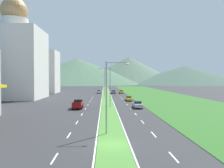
# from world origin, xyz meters

# --- Properties ---
(ground_plane) EXTENTS (600.00, 600.00, 0.00)m
(ground_plane) POSITION_xyz_m (0.00, 0.00, 0.00)
(ground_plane) COLOR #2D2D30
(grass_median) EXTENTS (3.20, 240.00, 0.06)m
(grass_median) POSITION_xyz_m (0.00, 60.00, 0.03)
(grass_median) COLOR #477F33
(grass_median) RESTS_ON ground_plane
(grass_verge_right) EXTENTS (24.00, 240.00, 0.06)m
(grass_verge_right) POSITION_xyz_m (20.60, 60.00, 0.03)
(grass_verge_right) COLOR #2D6023
(grass_verge_right) RESTS_ON ground_plane
(lane_dash_left_2) EXTENTS (0.16, 2.80, 0.01)m
(lane_dash_left_2) POSITION_xyz_m (-5.10, -3.82, 0.01)
(lane_dash_left_2) COLOR silver
(lane_dash_left_2) RESTS_ON ground_plane
(lane_dash_left_3) EXTENTS (0.16, 2.80, 0.01)m
(lane_dash_left_3) POSITION_xyz_m (-5.10, 4.27, 0.01)
(lane_dash_left_3) COLOR silver
(lane_dash_left_3) RESTS_ON ground_plane
(lane_dash_left_4) EXTENTS (0.16, 2.80, 0.01)m
(lane_dash_left_4) POSITION_xyz_m (-5.10, 12.35, 0.01)
(lane_dash_left_4) COLOR silver
(lane_dash_left_4) RESTS_ON ground_plane
(lane_dash_left_5) EXTENTS (0.16, 2.80, 0.01)m
(lane_dash_left_5) POSITION_xyz_m (-5.10, 20.44, 0.01)
(lane_dash_left_5) COLOR silver
(lane_dash_left_5) RESTS_ON ground_plane
(lane_dash_left_6) EXTENTS (0.16, 2.80, 0.01)m
(lane_dash_left_6) POSITION_xyz_m (-5.10, 28.53, 0.01)
(lane_dash_left_6) COLOR silver
(lane_dash_left_6) RESTS_ON ground_plane
(lane_dash_left_7) EXTENTS (0.16, 2.80, 0.01)m
(lane_dash_left_7) POSITION_xyz_m (-5.10, 36.62, 0.01)
(lane_dash_left_7) COLOR silver
(lane_dash_left_7) RESTS_ON ground_plane
(lane_dash_left_8) EXTENTS (0.16, 2.80, 0.01)m
(lane_dash_left_8) POSITION_xyz_m (-5.10, 44.71, 0.01)
(lane_dash_left_8) COLOR silver
(lane_dash_left_8) RESTS_ON ground_plane
(lane_dash_left_9) EXTENTS (0.16, 2.80, 0.01)m
(lane_dash_left_9) POSITION_xyz_m (-5.10, 52.80, 0.01)
(lane_dash_left_9) COLOR silver
(lane_dash_left_9) RESTS_ON ground_plane
(lane_dash_left_10) EXTENTS (0.16, 2.80, 0.01)m
(lane_dash_left_10) POSITION_xyz_m (-5.10, 60.88, 0.01)
(lane_dash_left_10) COLOR silver
(lane_dash_left_10) RESTS_ON ground_plane
(lane_dash_right_2) EXTENTS (0.16, 2.80, 0.01)m
(lane_dash_right_2) POSITION_xyz_m (5.10, -3.82, 0.01)
(lane_dash_right_2) COLOR silver
(lane_dash_right_2) RESTS_ON ground_plane
(lane_dash_right_3) EXTENTS (0.16, 2.80, 0.01)m
(lane_dash_right_3) POSITION_xyz_m (5.10, 4.27, 0.01)
(lane_dash_right_3) COLOR silver
(lane_dash_right_3) RESTS_ON ground_plane
(lane_dash_right_4) EXTENTS (0.16, 2.80, 0.01)m
(lane_dash_right_4) POSITION_xyz_m (5.10, 12.35, 0.01)
(lane_dash_right_4) COLOR silver
(lane_dash_right_4) RESTS_ON ground_plane
(lane_dash_right_5) EXTENTS (0.16, 2.80, 0.01)m
(lane_dash_right_5) POSITION_xyz_m (5.10, 20.44, 0.01)
(lane_dash_right_5) COLOR silver
(lane_dash_right_5) RESTS_ON ground_plane
(lane_dash_right_6) EXTENTS (0.16, 2.80, 0.01)m
(lane_dash_right_6) POSITION_xyz_m (5.10, 28.53, 0.01)
(lane_dash_right_6) COLOR silver
(lane_dash_right_6) RESTS_ON ground_plane
(lane_dash_right_7) EXTENTS (0.16, 2.80, 0.01)m
(lane_dash_right_7) POSITION_xyz_m (5.10, 36.62, 0.01)
(lane_dash_right_7) COLOR silver
(lane_dash_right_7) RESTS_ON ground_plane
(lane_dash_right_8) EXTENTS (0.16, 2.80, 0.01)m
(lane_dash_right_8) POSITION_xyz_m (5.10, 44.71, 0.01)
(lane_dash_right_8) COLOR silver
(lane_dash_right_8) RESTS_ON ground_plane
(lane_dash_right_9) EXTENTS (0.16, 2.80, 0.01)m
(lane_dash_right_9) POSITION_xyz_m (5.10, 52.80, 0.01)
(lane_dash_right_9) COLOR silver
(lane_dash_right_9) RESTS_ON ground_plane
(lane_dash_right_10) EXTENTS (0.16, 2.80, 0.01)m
(lane_dash_right_10) POSITION_xyz_m (5.10, 60.88, 0.01)
(lane_dash_right_10) COLOR silver
(lane_dash_right_10) RESTS_ON ground_plane
(edge_line_median_left) EXTENTS (0.16, 240.00, 0.01)m
(edge_line_median_left) POSITION_xyz_m (-1.75, 60.00, 0.01)
(edge_line_median_left) COLOR silver
(edge_line_median_left) RESTS_ON ground_plane
(edge_line_median_right) EXTENTS (0.16, 240.00, 0.01)m
(edge_line_median_right) POSITION_xyz_m (1.75, 60.00, 0.01)
(edge_line_median_right) COLOR silver
(edge_line_median_right) RESTS_ON ground_plane
(domed_building) EXTENTS (18.60, 18.60, 34.08)m
(domed_building) POSITION_xyz_m (-31.31, 56.37, 13.55)
(domed_building) COLOR silver
(domed_building) RESTS_ON ground_plane
(midrise_colored) EXTENTS (13.47, 13.47, 20.14)m
(midrise_colored) POSITION_xyz_m (-30.17, 89.52, 10.07)
(midrise_colored) COLOR silver
(midrise_colored) RESTS_ON ground_plane
(hill_far_left) EXTENTS (181.55, 181.55, 32.66)m
(hill_far_left) POSITION_xyz_m (-36.48, 276.68, 16.33)
(hill_far_left) COLOR #47664C
(hill_far_left) RESTS_ON ground_plane
(hill_far_center) EXTENTS (144.27, 144.27, 36.97)m
(hill_far_center) POSITION_xyz_m (33.01, 298.89, 18.48)
(hill_far_center) COLOR #516B56
(hill_far_center) RESTS_ON ground_plane
(hill_far_right) EXTENTS (157.79, 157.79, 22.60)m
(hill_far_right) POSITION_xyz_m (100.11, 265.07, 11.30)
(hill_far_right) COLOR #3D5647
(hill_far_right) RESTS_ON ground_plane
(street_lamp_near) EXTENTS (2.86, 0.33, 8.87)m
(street_lamp_near) POSITION_xyz_m (-0.31, 4.62, 5.12)
(street_lamp_near) COLOR #99999E
(street_lamp_near) RESTS_ON ground_plane
(street_lamp_mid) EXTENTS (2.92, 0.45, 9.46)m
(street_lamp_mid) POSITION_xyz_m (0.23, 32.68, 5.43)
(street_lamp_mid) COLOR #99999E
(street_lamp_mid) RESTS_ON ground_plane
(street_lamp_far) EXTENTS (3.42, 0.43, 10.51)m
(street_lamp_far) POSITION_xyz_m (-0.48, 60.66, 6.03)
(street_lamp_far) COLOR #99999E
(street_lamp_far) RESTS_ON ground_plane
(car_0) EXTENTS (1.86, 4.68, 1.44)m
(car_0) POSITION_xyz_m (6.55, 46.84, 0.74)
(car_0) COLOR yellow
(car_0) RESTS_ON ground_plane
(car_1) EXTENTS (1.96, 4.62, 1.61)m
(car_1) POSITION_xyz_m (6.78, 29.59, 0.81)
(car_1) COLOR #B2B2B7
(car_1) RESTS_ON ground_plane
(car_2) EXTENTS (1.86, 4.03, 1.48)m
(car_2) POSITION_xyz_m (6.92, 82.37, 0.76)
(car_2) COLOR yellow
(car_2) RESTS_ON ground_plane
(car_3) EXTENTS (1.87, 4.68, 1.57)m
(car_3) POSITION_xyz_m (-3.29, 83.59, 0.80)
(car_3) COLOR #B2B2B7
(car_3) RESTS_ON ground_plane
(car_4) EXTENTS (2.04, 4.78, 1.54)m
(car_4) POSITION_xyz_m (3.30, 81.72, 0.78)
(car_4) COLOR slate
(car_4) RESTS_ON ground_plane
(pickup_truck_0) EXTENTS (2.18, 5.40, 2.00)m
(pickup_truck_0) POSITION_xyz_m (-6.86, 29.38, 0.98)
(pickup_truck_0) COLOR maroon
(pickup_truck_0) RESTS_ON ground_plane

